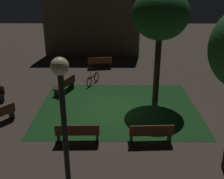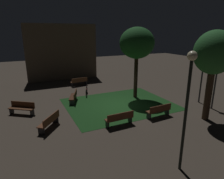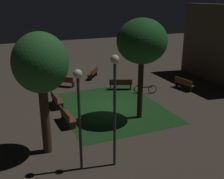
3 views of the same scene
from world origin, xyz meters
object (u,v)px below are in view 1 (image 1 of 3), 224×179
Objects in this scene: bench_corner at (65,85)px; tree_back_left at (161,15)px; lamp_post_near_wall at (65,132)px; bench_near_trees at (78,132)px; bicycle at (93,79)px; bench_lawn_edge at (100,62)px; bench_path_side at (151,133)px.

tree_back_left reaches higher than bench_corner.
bench_corner is 6.77m from tree_back_left.
bench_corner is 0.38× the size of lamp_post_near_wall.
bicycle is (0.12, 6.81, -0.14)m from bench_near_trees.
bench_near_trees is 10.20m from bench_lawn_edge.
bench_near_trees is 7.11m from tree_back_left.
bench_lawn_edge is 1.13× the size of bicycle.
bench_path_side and bench_corner have the same top height.
bench_near_trees is 0.98× the size of bench_corner.
lamp_post_near_wall reaches higher than bench_path_side.
bench_near_trees is at bearing -91.04° from bicycle.
bench_corner is 1.13× the size of bicycle.
bench_lawn_edge and bench_corner have the same top height.
bench_near_trees is 0.98× the size of bench_lawn_edge.
lamp_post_near_wall is 3.01× the size of bicycle.
tree_back_left is 1.21× the size of lamp_post_near_wall.
bench_path_side is 7.01m from bench_corner.
bench_path_side is 0.99× the size of bench_corner.
bench_near_trees is at bearing -75.36° from bench_corner.
bench_near_trees is at bearing -92.35° from bench_lawn_edge.
bench_lawn_edge is at bearing 87.65° from bench_near_trees.
tree_back_left reaches higher than bicycle.
bicycle is at bearing 88.96° from bench_near_trees.
bicycle reaches higher than bench_lawn_edge.
bench_path_side is 10.51m from bench_lawn_edge.
bicycle is (-3.69, 2.47, -4.29)m from tree_back_left.
lamp_post_near_wall is at bearing -89.89° from bench_lawn_edge.
tree_back_left is (3.39, -5.85, 4.15)m from bench_lawn_edge.
bench_corner is (-1.84, -4.75, 0.00)m from bench_lawn_edge.
tree_back_left is 3.66× the size of bicycle.
bench_near_trees is 6.81m from bicycle.
lamp_post_near_wall reaches higher than bench_lawn_edge.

